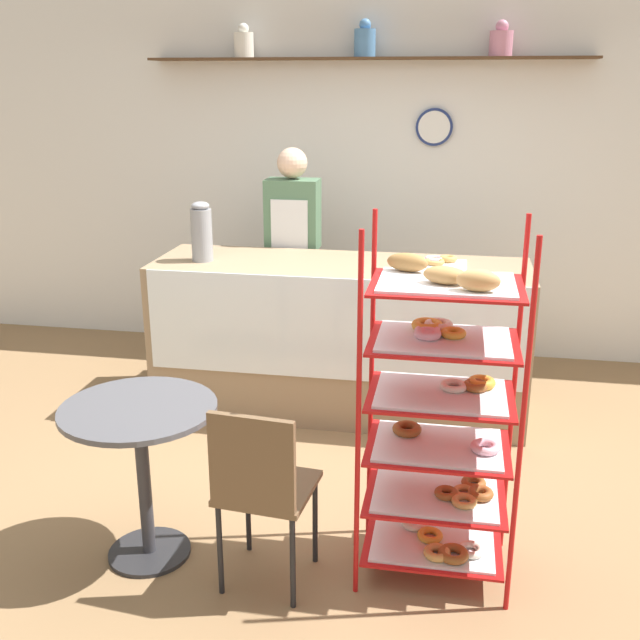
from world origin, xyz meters
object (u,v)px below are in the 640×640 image
pastry_rack (441,415)px  person_worker (293,254)px  cafe_table (141,445)px  cafe_chair (261,482)px  donut_tray_counter (437,262)px  coffee_carafe (202,232)px

pastry_rack → person_worker: (-1.11, 2.16, 0.16)m
pastry_rack → cafe_table: bearing=-174.0°
cafe_table → cafe_chair: 0.60m
donut_tray_counter → coffee_carafe: bearing=-173.8°
cafe_chair → coffee_carafe: size_ratio=2.26×
donut_tray_counter → person_worker: bearing=156.1°
cafe_table → coffee_carafe: size_ratio=1.97×
pastry_rack → cafe_chair: bearing=-158.6°
cafe_chair → coffee_carafe: 2.12m
pastry_rack → cafe_table: 1.32m
person_worker → donut_tray_counter: bearing=-23.9°
pastry_rack → cafe_table: size_ratio=2.11×
person_worker → cafe_table: size_ratio=2.21×
pastry_rack → person_worker: person_worker is taller
cafe_chair → donut_tray_counter: size_ratio=2.21×
cafe_table → donut_tray_counter: bearing=56.6°
person_worker → coffee_carafe: size_ratio=4.37×
cafe_table → coffee_carafe: bearing=99.0°
cafe_table → person_worker: bearing=85.2°
cafe_table → pastry_rack: bearing=6.0°
person_worker → cafe_table: (-0.19, -2.30, -0.35)m
cafe_chair → coffee_carafe: (-0.85, 1.83, 0.66)m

